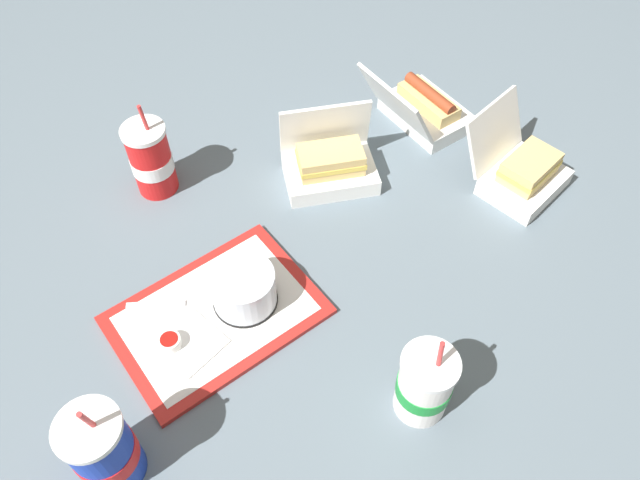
# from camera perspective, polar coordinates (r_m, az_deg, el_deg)

# --- Properties ---
(ground_plane) EXTENTS (3.20, 3.20, 0.00)m
(ground_plane) POSITION_cam_1_polar(r_m,az_deg,el_deg) (1.27, 0.14, -0.66)
(ground_plane) COLOR slate
(food_tray) EXTENTS (0.38, 0.28, 0.01)m
(food_tray) POSITION_cam_1_polar(r_m,az_deg,el_deg) (1.19, -9.56, -6.68)
(food_tray) COLOR red
(food_tray) RESTS_ON ground_plane
(cake_container) EXTENTS (0.12, 0.12, 0.08)m
(cake_container) POSITION_cam_1_polar(r_m,az_deg,el_deg) (1.16, -6.99, -4.48)
(cake_container) COLOR black
(cake_container) RESTS_ON food_tray
(ketchup_cup) EXTENTS (0.04, 0.04, 0.02)m
(ketchup_cup) POSITION_cam_1_polar(r_m,az_deg,el_deg) (1.15, -13.55, -9.06)
(ketchup_cup) COLOR white
(ketchup_cup) RESTS_ON food_tray
(napkin_stack) EXTENTS (0.11, 0.11, 0.00)m
(napkin_stack) POSITION_cam_1_polar(r_m,az_deg,el_deg) (1.16, -11.69, -9.21)
(napkin_stack) COLOR white
(napkin_stack) RESTS_ON food_tray
(plastic_fork) EXTENTS (0.10, 0.08, 0.00)m
(plastic_fork) POSITION_cam_1_polar(r_m,az_deg,el_deg) (1.21, -14.78, -5.73)
(plastic_fork) COLOR white
(plastic_fork) RESTS_ON food_tray
(clamshell_sandwich_corner) EXTENTS (0.19, 0.21, 0.17)m
(clamshell_sandwich_corner) POSITION_cam_1_polar(r_m,az_deg,el_deg) (1.42, 18.01, 5.92)
(clamshell_sandwich_corner) COLOR white
(clamshell_sandwich_corner) RESTS_ON ground_plane
(clamshell_sandwich_front) EXTENTS (0.24, 0.21, 0.17)m
(clamshell_sandwich_front) POSITION_cam_1_polar(r_m,az_deg,el_deg) (1.36, 0.90, 6.90)
(clamshell_sandwich_front) COLOR white
(clamshell_sandwich_front) RESTS_ON ground_plane
(clamshell_hotdog_left) EXTENTS (0.23, 0.22, 0.16)m
(clamshell_hotdog_left) POSITION_cam_1_polar(r_m,az_deg,el_deg) (1.52, 9.42, 11.77)
(clamshell_hotdog_left) COLOR white
(clamshell_hotdog_left) RESTS_ON ground_plane
(soda_cup_back) EXTENTS (0.09, 0.09, 0.21)m
(soda_cup_back) POSITION_cam_1_polar(r_m,az_deg,el_deg) (1.04, 9.53, -12.90)
(soda_cup_back) COLOR white
(soda_cup_back) RESTS_ON ground_plane
(soda_cup_right) EXTENTS (0.10, 0.10, 0.23)m
(soda_cup_right) POSITION_cam_1_polar(r_m,az_deg,el_deg) (1.03, -19.19, -17.66)
(soda_cup_right) COLOR #1938B7
(soda_cup_right) RESTS_ON ground_plane
(soda_cup_center) EXTENTS (0.09, 0.09, 0.23)m
(soda_cup_center) POSITION_cam_1_polar(r_m,az_deg,el_deg) (1.36, -15.18, 7.11)
(soda_cup_center) COLOR red
(soda_cup_center) RESTS_ON ground_plane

